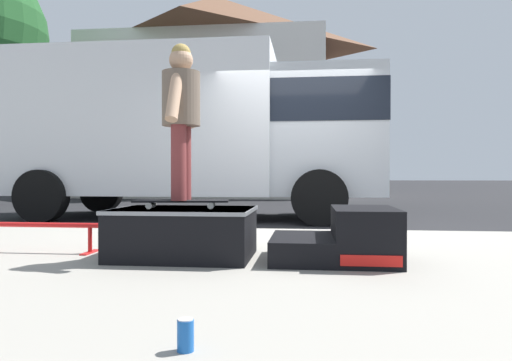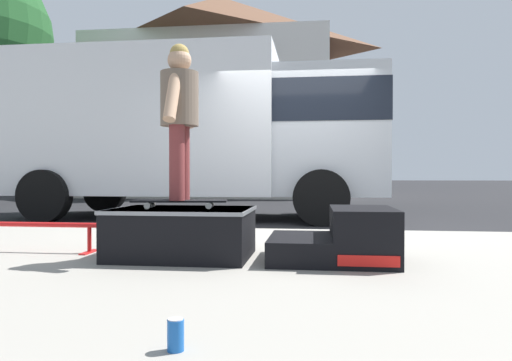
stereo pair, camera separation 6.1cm
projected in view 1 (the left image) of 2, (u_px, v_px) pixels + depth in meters
ground_plane at (292, 233)px, 6.51m from camera, size 140.00×140.00×0.00m
sidewalk_slab at (277, 275)px, 3.52m from camera, size 50.00×5.00×0.12m
skate_box at (184, 231)px, 3.91m from camera, size 1.14×0.82×0.41m
kicker_ramp at (345, 239)px, 3.76m from camera, size 0.99×0.83×0.43m
grind_rail at (13, 229)px, 4.22m from camera, size 1.60×0.28×0.26m
skateboard at (181, 202)px, 3.89m from camera, size 0.80×0.30×0.07m
skater_kid at (181, 108)px, 3.89m from camera, size 0.31×0.66×1.29m
soda_can at (185, 335)px, 1.83m from camera, size 0.07×0.07×0.13m
box_truck at (194, 128)px, 8.89m from camera, size 6.91×2.63×3.05m
house_behind at (215, 94)px, 19.92m from camera, size 9.54×8.23×8.40m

